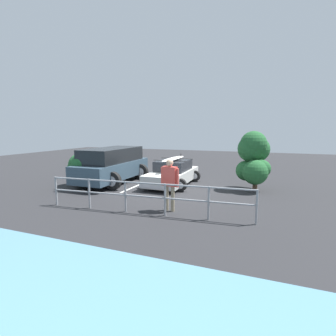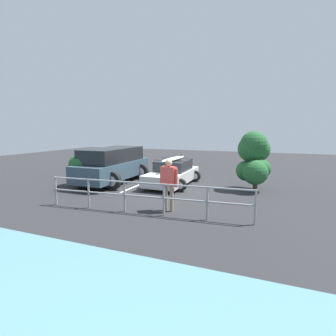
% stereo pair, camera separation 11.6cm
% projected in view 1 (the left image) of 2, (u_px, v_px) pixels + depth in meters
% --- Properties ---
extents(ground_plane, '(44.00, 44.00, 0.02)m').
position_uv_depth(ground_plane, '(167.00, 188.00, 12.84)').
color(ground_plane, '#28282B').
rests_on(ground_plane, ground).
extents(parking_stripe, '(0.12, 4.92, 0.00)m').
position_uv_depth(parking_stripe, '(145.00, 182.00, 14.02)').
color(parking_stripe, silver).
rests_on(parking_stripe, ground).
extents(sedan_car, '(2.31, 4.05, 1.52)m').
position_uv_depth(sedan_car, '(173.00, 173.00, 13.41)').
color(sedan_car, silver).
rests_on(sedan_car, ground).
extents(suv_car, '(2.75, 5.03, 1.85)m').
position_uv_depth(suv_car, '(113.00, 165.00, 13.85)').
color(suv_car, '#334756').
rests_on(suv_car, ground).
extents(person_bystander, '(0.70, 0.30, 1.82)m').
position_uv_depth(person_bystander, '(170.00, 180.00, 9.02)').
color(person_bystander, gray).
rests_on(person_bystander, ground).
extents(railing_fence, '(7.19, 0.63, 1.08)m').
position_uv_depth(railing_fence, '(145.00, 193.00, 8.77)').
color(railing_fence, gray).
rests_on(railing_fence, ground).
extents(bush_near_left, '(1.59, 2.03, 2.75)m').
position_uv_depth(bush_near_left, '(254.00, 157.00, 12.20)').
color(bush_near_left, '#4C3828').
rests_on(bush_near_left, ground).
extents(bush_near_right, '(2.16, 1.45, 1.75)m').
position_uv_depth(bush_near_right, '(83.00, 167.00, 12.99)').
color(bush_near_right, '#4C3828').
rests_on(bush_near_right, ground).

